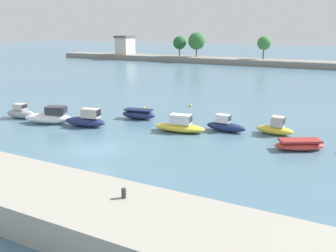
% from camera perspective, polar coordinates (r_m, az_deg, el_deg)
% --- Properties ---
extents(ground_plane, '(400.00, 400.00, 0.00)m').
position_cam_1_polar(ground_plane, '(29.24, -11.75, -3.76)').
color(ground_plane, slate).
extents(mooring_bollard, '(0.23, 0.23, 0.49)m').
position_cam_1_polar(mooring_bollard, '(17.14, -7.21, -10.80)').
color(mooring_bollard, '#2D2D33').
rests_on(mooring_bollard, seawall_embankment).
extents(moored_boat_0, '(3.78, 1.77, 1.62)m').
position_cam_1_polar(moored_boat_0, '(41.68, -22.81, 2.00)').
color(moored_boat_0, '#9E9EA3').
rests_on(moored_boat_0, ground).
extents(moored_boat_1, '(5.32, 3.42, 1.81)m').
position_cam_1_polar(moored_boat_1, '(38.35, -18.70, 1.42)').
color(moored_boat_1, white).
rests_on(moored_boat_1, ground).
extents(moored_boat_2, '(4.64, 2.29, 1.87)m').
position_cam_1_polar(moored_boat_2, '(36.11, -13.18, 0.95)').
color(moored_boat_2, navy).
rests_on(moored_boat_2, ground).
extents(moored_boat_3, '(3.94, 1.97, 1.09)m').
position_cam_1_polar(moored_boat_3, '(38.26, -4.80, 1.92)').
color(moored_boat_3, navy).
rests_on(moored_boat_3, ground).
extents(moored_boat_4, '(5.14, 2.48, 1.69)m').
position_cam_1_polar(moored_boat_4, '(33.40, 1.95, 0.03)').
color(moored_boat_4, yellow).
rests_on(moored_boat_4, ground).
extents(moored_boat_5, '(3.90, 1.33, 1.62)m').
position_cam_1_polar(moored_boat_5, '(33.97, 9.34, 0.08)').
color(moored_boat_5, navy).
rests_on(moored_boat_5, ground).
extents(moored_boat_6, '(3.43, 1.43, 1.72)m').
position_cam_1_polar(moored_boat_6, '(34.03, 17.08, -0.31)').
color(moored_boat_6, yellow).
rests_on(moored_boat_6, ground).
extents(moored_boat_7, '(4.29, 3.27, 0.87)m').
position_cam_1_polar(moored_boat_7, '(30.37, 20.62, -2.90)').
color(moored_boat_7, '#C63833').
rests_on(moored_boat_7, ground).
extents(mooring_buoy_0, '(0.35, 0.35, 0.35)m').
position_cam_1_polar(mooring_buoy_0, '(44.40, 3.66, 3.39)').
color(mooring_buoy_0, yellow).
rests_on(mooring_buoy_0, ground).
extents(mooring_buoy_1, '(0.37, 0.37, 0.37)m').
position_cam_1_polar(mooring_buoy_1, '(42.82, -3.99, 2.94)').
color(mooring_buoy_1, yellow).
rests_on(mooring_buoy_1, ground).
extents(distant_shoreline, '(137.72, 8.17, 8.49)m').
position_cam_1_polar(distant_shoreline, '(98.45, 16.92, 10.50)').
color(distant_shoreline, gray).
rests_on(distant_shoreline, ground).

